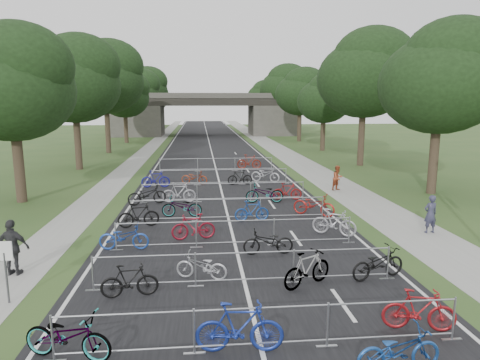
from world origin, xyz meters
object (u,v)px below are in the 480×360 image
object	(u,v)px
overpass_bridge	(207,114)
park_sign	(5,261)
bike_2	(399,350)
pedestrian_a	(430,214)
bike_0	(68,336)
bike_1	(240,328)
pedestrian_b	(338,178)
pedestrian_c	(13,248)

from	to	relation	value
overpass_bridge	park_sign	size ratio (longest dim) A/B	16.99
park_sign	bike_2	bearing A→B (deg)	-22.95
pedestrian_a	bike_2	bearing A→B (deg)	51.44
park_sign	bike_0	bearing A→B (deg)	-49.45
park_sign	pedestrian_a	distance (m)	16.21
bike_0	pedestrian_a	size ratio (longest dim) A/B	1.24
park_sign	bike_2	distance (m)	10.40
bike_0	bike_1	world-z (taller)	bike_1
pedestrian_a	pedestrian_b	bearing A→B (deg)	-89.61
bike_2	pedestrian_b	xyz separation A→B (m)	(4.71, 18.49, 0.31)
bike_1	pedestrian_c	distance (m)	8.65
bike_0	pedestrian_c	bearing A→B (deg)	48.95
park_sign	bike_1	bearing A→B (deg)	-25.72
overpass_bridge	park_sign	distance (m)	62.41
overpass_bridge	pedestrian_a	xyz separation A→B (m)	(8.56, -56.82, -2.70)
overpass_bridge	bike_1	xyz separation A→B (m)	(-0.51, -65.03, -2.93)
overpass_bridge	bike_1	bearing A→B (deg)	-90.45
overpass_bridge	park_sign	world-z (taller)	overpass_bridge
park_sign	bike_0	xyz separation A→B (m)	(2.50, -2.92, -0.72)
overpass_bridge	pedestrian_b	distance (m)	48.21
overpass_bridge	pedestrian_c	world-z (taller)	overpass_bridge
park_sign	bike_0	distance (m)	3.91
bike_1	pedestrian_a	distance (m)	12.24
pedestrian_a	bike_1	bearing A→B (deg)	35.81
overpass_bridge	bike_2	world-z (taller)	overpass_bridge
bike_0	pedestrian_c	xyz separation A→B (m)	(-3.18, 5.01, 0.39)
pedestrian_c	overpass_bridge	bearing A→B (deg)	-89.19
overpass_bridge	bike_2	size ratio (longest dim) A/B	16.52
park_sign	bike_0	size ratio (longest dim) A/B	0.88
pedestrian_a	park_sign	bearing A→B (deg)	12.28
bike_0	overpass_bridge	bearing A→B (deg)	12.77
bike_1	pedestrian_c	size ratio (longest dim) A/B	1.08
pedestrian_b	pedestrian_c	world-z (taller)	pedestrian_c
bike_0	pedestrian_b	bearing A→B (deg)	-17.54
bike_1	bike_2	xyz separation A→B (m)	(3.26, -1.01, -0.11)
overpass_bridge	bike_0	bearing A→B (deg)	-93.79
bike_1	pedestrian_a	size ratio (longest dim) A/B	1.21
park_sign	bike_1	world-z (taller)	park_sign
bike_0	bike_1	bearing A→B (deg)	-75.07
bike_1	pedestrian_b	bearing A→B (deg)	-20.26
bike_0	bike_2	bearing A→B (deg)	-82.48
overpass_bridge	bike_0	distance (m)	65.13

